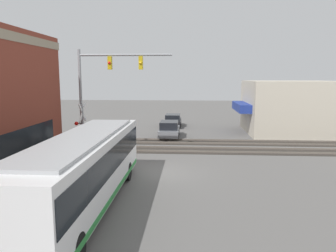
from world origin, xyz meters
TOP-DOWN VIEW (x-y plane):
  - ground_plane at (0.00, 0.00)m, footprint 120.00×120.00m
  - shop_building at (14.81, -11.76)m, footprint 8.22×9.81m
  - city_bus at (-5.50, 2.80)m, footprint 12.13×2.59m
  - traffic_signal_gantry at (4.15, 4.37)m, footprint 0.42×6.62m
  - crossing_signal at (4.04, 5.96)m, footprint 1.41×1.18m
  - rail_track_near at (6.00, 0.00)m, footprint 2.60×60.00m
  - rail_track_far at (9.20, 0.00)m, footprint 2.60×60.00m
  - parked_car_grey at (11.43, 0.20)m, footprint 4.30×1.82m
  - parked_car_black at (18.14, 0.20)m, footprint 4.27×1.82m
  - pedestrian_at_crossing at (4.48, 4.59)m, footprint 0.34×0.34m

SIDE VIEW (x-z plane):
  - ground_plane at x=0.00m, z-range 0.00..0.00m
  - rail_track_near at x=6.00m, z-range -0.05..0.10m
  - rail_track_far at x=9.20m, z-range -0.05..0.10m
  - parked_car_black at x=18.14m, z-range -0.05..1.37m
  - parked_car_grey at x=11.43m, z-range -0.06..1.47m
  - pedestrian_at_crossing at x=4.48m, z-range 0.02..1.81m
  - city_bus at x=-5.50m, z-range 0.17..3.34m
  - crossing_signal at x=4.04m, z-range 0.39..4.20m
  - shop_building at x=14.81m, z-range 0.00..5.21m
  - traffic_signal_gantry at x=4.15m, z-range 1.61..9.13m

